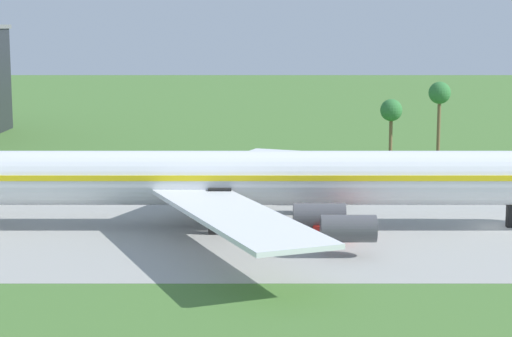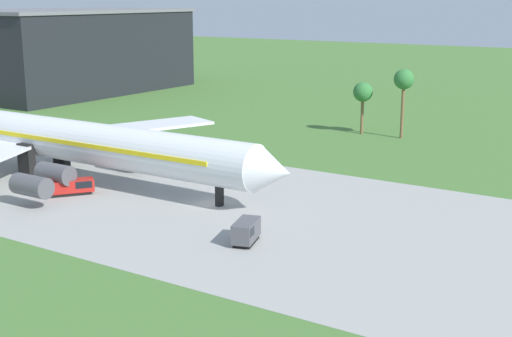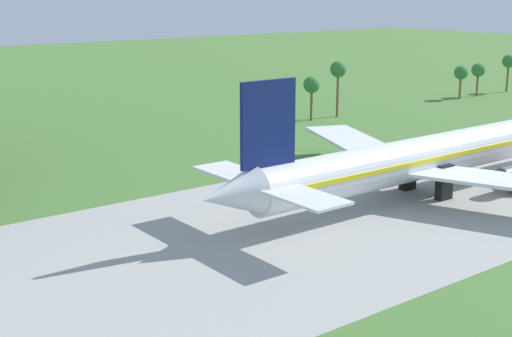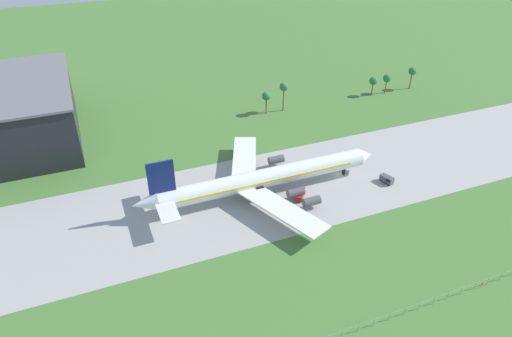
% 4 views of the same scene
% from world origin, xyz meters
% --- Properties ---
extents(ground_plane, '(600.00, 600.00, 0.00)m').
position_xyz_m(ground_plane, '(0.00, 0.00, 0.00)').
color(ground_plane, '#477233').
extents(taxiway_strip, '(320.00, 44.00, 0.02)m').
position_xyz_m(taxiway_strip, '(0.00, 0.00, 0.01)').
color(taxiway_strip, '#9E9E99').
rests_on(taxiway_strip, ground_plane).
extents(jet_airliner, '(77.71, 59.05, 18.06)m').
position_xyz_m(jet_airliner, '(-27.24, -0.12, 5.33)').
color(jet_airliner, white).
rests_on(jet_airliner, ground_plane).
extents(catering_van, '(5.17, 5.98, 1.96)m').
position_xyz_m(catering_van, '(-17.15, -6.25, 1.08)').
color(catering_van, black).
rests_on(catering_van, ground_plane).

